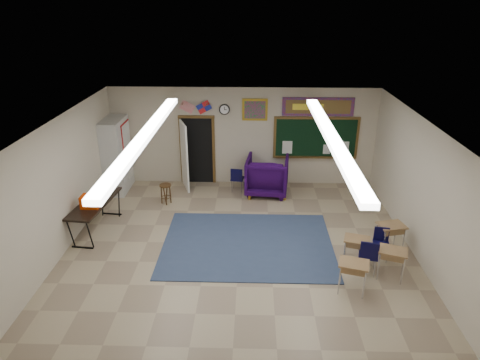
{
  "coord_description": "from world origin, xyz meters",
  "views": [
    {
      "loc": [
        0.28,
        -7.93,
        5.42
      ],
      "look_at": [
        -0.0,
        1.5,
        1.36
      ],
      "focal_mm": 32.0,
      "sensor_mm": 36.0,
      "label": 1
    }
  ],
  "objects_px": {
    "student_desk_front_right": "(390,237)",
    "folding_table": "(96,215)",
    "student_desk_front_left": "(356,250)",
    "wooden_stool": "(166,194)",
    "wingback_armchair": "(267,175)"
  },
  "relations": [
    {
      "from": "student_desk_front_right",
      "to": "wooden_stool",
      "type": "relative_size",
      "value": 1.22
    },
    {
      "from": "student_desk_front_right",
      "to": "wooden_stool",
      "type": "xyz_separation_m",
      "value": [
        -5.59,
        2.34,
        -0.09
      ]
    },
    {
      "from": "wingback_armchair",
      "to": "student_desk_front_right",
      "type": "distance_m",
      "value": 4.15
    },
    {
      "from": "wingback_armchair",
      "to": "wooden_stool",
      "type": "xyz_separation_m",
      "value": [
        -2.87,
        -0.8,
        -0.26
      ]
    },
    {
      "from": "student_desk_front_left",
      "to": "folding_table",
      "type": "height_order",
      "value": "folding_table"
    },
    {
      "from": "wingback_armchair",
      "to": "student_desk_front_left",
      "type": "bearing_deg",
      "value": 123.0
    },
    {
      "from": "wingback_armchair",
      "to": "wooden_stool",
      "type": "distance_m",
      "value": 2.99
    },
    {
      "from": "folding_table",
      "to": "wingback_armchair",
      "type": "bearing_deg",
      "value": 35.06
    },
    {
      "from": "wooden_stool",
      "to": "student_desk_front_left",
      "type": "bearing_deg",
      "value": -31.45
    },
    {
      "from": "wingback_armchair",
      "to": "folding_table",
      "type": "height_order",
      "value": "wingback_armchair"
    },
    {
      "from": "wingback_armchair",
      "to": "student_desk_front_right",
      "type": "bearing_deg",
      "value": 137.44
    },
    {
      "from": "student_desk_front_right",
      "to": "folding_table",
      "type": "distance_m",
      "value": 7.06
    },
    {
      "from": "student_desk_front_right",
      "to": "folding_table",
      "type": "height_order",
      "value": "folding_table"
    },
    {
      "from": "student_desk_front_right",
      "to": "folding_table",
      "type": "xyz_separation_m",
      "value": [
        -7.02,
        0.75,
        0.04
      ]
    },
    {
      "from": "folding_table",
      "to": "wooden_stool",
      "type": "distance_m",
      "value": 2.14
    }
  ]
}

